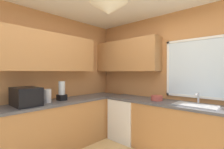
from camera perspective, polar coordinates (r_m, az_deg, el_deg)
name	(u,v)px	position (r m, az deg, el deg)	size (l,w,h in m)	color
room_shell	(98,49)	(2.80, -5.15, 8.96)	(3.67, 3.64, 2.65)	#C6844C
counter_run_left	(49,127)	(3.21, -21.36, -17.02)	(0.65, 3.25, 0.90)	#AD7542
counter_run_back	(175,129)	(3.15, 21.41, -17.37)	(2.76, 0.65, 0.90)	#AD7542
dishwasher	(127,119)	(3.60, 5.43, -15.34)	(0.60, 0.60, 0.85)	white
microwave	(26,96)	(2.93, -28.12, -6.86)	(0.48, 0.36, 0.29)	black
kettle	(48,96)	(3.05, -21.84, -7.04)	(0.13, 0.13, 0.24)	#B7B7BC
sink_assembly	(196,105)	(2.94, 27.46, -9.48)	(0.63, 0.40, 0.19)	#9EA0A5
bowl	(157,98)	(3.17, 15.57, -8.04)	(0.22, 0.22, 0.09)	#B74C42
blender_appliance	(62,92)	(3.19, -17.34, -5.86)	(0.15, 0.15, 0.36)	black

